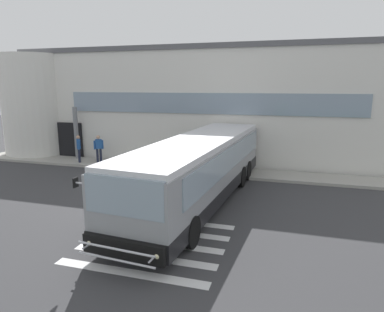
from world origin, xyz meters
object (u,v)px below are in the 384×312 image
at_px(passenger_by_doorway, 99,147).
at_px(entry_support_column, 76,133).
at_px(safety_bollard_yellow, 220,171).
at_px(passenger_near_column, 79,147).
at_px(bus_main_foreground, 200,171).

bearing_deg(passenger_by_doorway, entry_support_column, 162.70).
distance_m(entry_support_column, safety_bollard_yellow, 10.12).
xyz_separation_m(passenger_near_column, passenger_by_doorway, (1.17, 0.36, 0.00)).
relative_size(entry_support_column, passenger_near_column, 1.99).
height_order(entry_support_column, safety_bollard_yellow, entry_support_column).
distance_m(passenger_near_column, passenger_by_doorway, 1.23).
relative_size(bus_main_foreground, passenger_near_column, 7.40).
xyz_separation_m(bus_main_foreground, safety_bollard_yellow, (0.14, 3.63, -0.89)).
relative_size(bus_main_foreground, safety_bollard_yellow, 13.78).
xyz_separation_m(bus_main_foreground, passenger_by_doorway, (-7.75, 4.81, -0.26)).
bearing_deg(passenger_by_doorway, bus_main_foreground, -31.83).
height_order(bus_main_foreground, passenger_by_doorway, bus_main_foreground).
distance_m(bus_main_foreground, passenger_by_doorway, 9.13).
bearing_deg(bus_main_foreground, passenger_near_column, 153.50).
distance_m(passenger_by_doorway, safety_bollard_yellow, 8.00).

